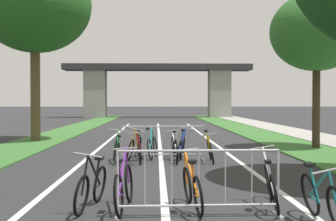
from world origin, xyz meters
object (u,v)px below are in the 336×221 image
(bicycle_black_3, at_px, (92,187))
(bicycle_red_9, at_px, (140,150))
(tree_left_pine_far, at_px, (35,5))
(crowd_barrier_second, at_px, (163,143))
(bicycle_white_8, at_px, (175,147))
(bicycle_teal_11, at_px, (152,146))
(crowd_barrier_nearest, at_px, (199,183))
(bicycle_yellow_10, at_px, (210,150))
(bicycle_blue_2, at_px, (181,149))
(bicycle_purple_5, at_px, (124,187))
(bicycle_orange_7, at_px, (192,188))
(bicycle_teal_1, at_px, (322,200))
(bicycle_yellow_0, at_px, (135,147))
(tree_right_maple_mid, at_px, (317,32))
(bicycle_silver_4, at_px, (271,186))
(bicycle_green_6, at_px, (117,150))

(bicycle_black_3, distance_m, bicycle_red_9, 5.81)
(tree_left_pine_far, relative_size, crowd_barrier_second, 3.19)
(bicycle_white_8, distance_m, bicycle_teal_11, 0.70)
(bicycle_teal_11, bearing_deg, crowd_barrier_second, -51.16)
(crowd_barrier_nearest, relative_size, bicycle_yellow_10, 1.55)
(bicycle_blue_2, bearing_deg, tree_left_pine_far, 139.73)
(crowd_barrier_nearest, height_order, bicycle_purple_5, crowd_barrier_nearest)
(bicycle_white_8, bearing_deg, bicycle_blue_2, -84.49)
(bicycle_purple_5, height_order, bicycle_teal_11, bicycle_purple_5)
(bicycle_blue_2, distance_m, bicycle_teal_11, 1.32)
(bicycle_yellow_10, bearing_deg, bicycle_blue_2, 8.16)
(bicycle_orange_7, bearing_deg, tree_left_pine_far, 108.89)
(bicycle_teal_1, height_order, bicycle_blue_2, bicycle_blue_2)
(bicycle_orange_7, bearing_deg, crowd_barrier_nearest, -88.18)
(crowd_barrier_second, xyz_separation_m, bicycle_black_3, (-1.27, -6.18, -0.16))
(tree_left_pine_far, distance_m, bicycle_yellow_0, 9.60)
(bicycle_blue_2, bearing_deg, bicycle_black_3, -98.55)
(bicycle_yellow_0, bearing_deg, bicycle_black_3, 96.15)
(crowd_barrier_second, bearing_deg, bicycle_yellow_10, -15.73)
(crowd_barrier_nearest, bearing_deg, bicycle_orange_7, 97.72)
(tree_right_maple_mid, height_order, bicycle_purple_5, tree_right_maple_mid)
(bicycle_white_8, height_order, bicycle_red_9, bicycle_red_9)
(crowd_barrier_second, height_order, bicycle_black_3, crowd_barrier_second)
(bicycle_teal_11, bearing_deg, bicycle_white_8, 5.26)
(crowd_barrier_nearest, height_order, bicycle_white_8, crowd_barrier_nearest)
(bicycle_black_3, bearing_deg, bicycle_teal_1, 171.66)
(tree_right_maple_mid, bearing_deg, bicycle_teal_1, -109.02)
(tree_right_maple_mid, relative_size, bicycle_white_8, 3.56)
(crowd_barrier_second, bearing_deg, bicycle_silver_4, -74.31)
(tree_right_maple_mid, bearing_deg, bicycle_green_6, -152.83)
(crowd_barrier_second, relative_size, bicycle_blue_2, 1.49)
(tree_right_maple_mid, xyz_separation_m, bicycle_blue_2, (-5.30, -3.72, -4.00))
(bicycle_purple_5, height_order, bicycle_orange_7, bicycle_purple_5)
(crowd_barrier_nearest, xyz_separation_m, bicycle_orange_7, (-0.06, 0.46, -0.16))
(crowd_barrier_nearest, relative_size, bicycle_purple_5, 1.44)
(bicycle_teal_1, bearing_deg, bicycle_yellow_0, -69.09)
(bicycle_purple_5, bearing_deg, bicycle_teal_1, -14.68)
(bicycle_blue_2, height_order, bicycle_yellow_10, bicycle_blue_2)
(bicycle_black_3, bearing_deg, bicycle_teal_11, -88.70)
(tree_right_maple_mid, xyz_separation_m, bicycle_black_3, (-7.10, -9.43, -4.03))
(crowd_barrier_nearest, distance_m, crowd_barrier_second, 6.78)
(bicycle_blue_2, bearing_deg, bicycle_green_6, -172.04)
(tree_left_pine_far, relative_size, bicycle_red_9, 5.03)
(bicycle_black_3, relative_size, bicycle_yellow_10, 1.00)
(bicycle_teal_1, bearing_deg, bicycle_teal_11, -72.96)
(crowd_barrier_nearest, distance_m, bicycle_blue_2, 6.29)
(bicycle_yellow_10, xyz_separation_m, bicycle_teal_11, (-1.71, 0.93, 0.01))
(crowd_barrier_nearest, distance_m, bicycle_silver_4, 1.41)
(bicycle_purple_5, xyz_separation_m, bicycle_green_6, (-0.63, 5.81, -0.01))
(bicycle_green_6, bearing_deg, bicycle_blue_2, -10.08)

